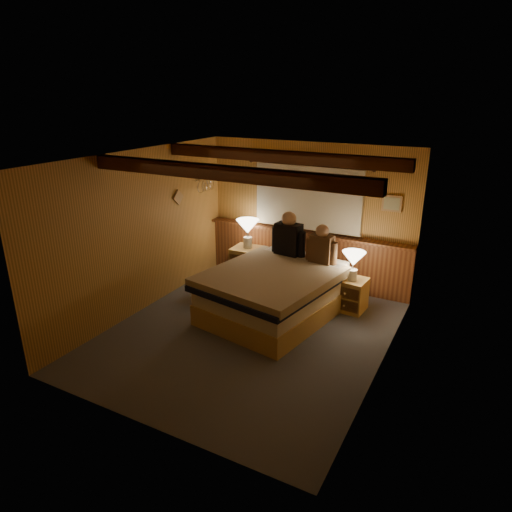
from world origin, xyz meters
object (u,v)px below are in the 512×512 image
Objects in this scene: bed at (275,292)px; lamp_right at (354,260)px; nightstand_right at (350,294)px; person_right at (322,247)px; duffel_bag at (213,287)px; lamp_left at (248,228)px; person_left at (288,237)px; nightstand_left at (248,263)px.

bed is 1.25m from lamp_right.
nightstand_right is 0.85m from person_right.
lamp_left is at bearing 85.99° from duffel_bag.
person_right reaches higher than bed.
lamp_left is 1.13× the size of lamp_right.
person_right is (0.46, 0.65, 0.58)m from bed.
person_left is (0.91, -0.31, 0.07)m from lamp_left.
person_right is 1.90m from duffel_bag.
nightstand_right is at bearing -12.33° from nightstand_left.
bed is 1.22m from duffel_bag.
bed is 4.54× the size of lamp_left.
person_left reaches higher than nightstand_left.
nightstand_left reaches higher than nightstand_right.
person_left is (-0.13, 0.74, 0.63)m from bed.
person_left is at bearing 109.88° from bed.
lamp_right is 0.73× the size of person_right.
person_right is at bearing 65.03° from bed.
person_right is at bearing -2.92° from person_left.
nightstand_left is 1.15× the size of duffel_bag.
person_right reaches higher than nightstand_right.
nightstand_left is 0.93m from duffel_bag.
nightstand_right is at bearing -10.45° from lamp_left.
lamp_right reaches higher than nightstand_right.
bed reaches higher than nightstand_left.
lamp_right reaches higher than bed.
nightstand_left is 2.11m from lamp_right.
lamp_left is 0.96m from person_left.
person_left reaches higher than person_right.
person_left is at bearing 175.31° from lamp_right.
nightstand_left is 2.01m from nightstand_right.
person_right reaches higher than lamp_right.
lamp_right is (0.02, -0.04, 0.57)m from nightstand_right.
nightstand_left is at bearing 174.09° from nightstand_right.
bed is 0.99m from person_right.
person_right is (1.50, -0.40, 0.66)m from nightstand_left.
lamp_left is (0.00, 0.01, 0.64)m from nightstand_left.
person_left is at bearing -18.96° from lamp_left.
lamp_left is 1.21m from duffel_bag.
duffel_bag is (-1.06, -0.60, -0.85)m from person_left.
nightstand_right is 1.12× the size of lamp_right.
person_right is at bearing -170.93° from nightstand_right.
person_right is (-0.48, -0.04, 0.70)m from nightstand_right.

